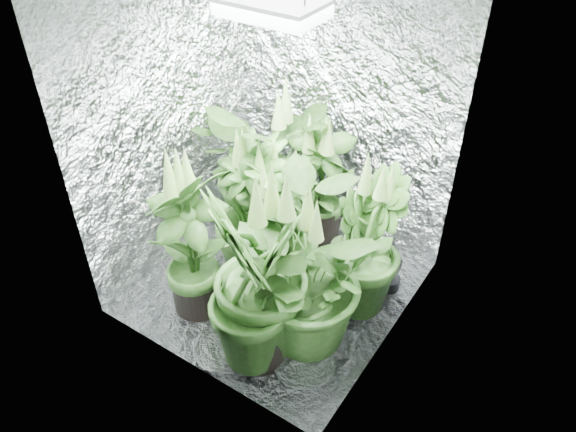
% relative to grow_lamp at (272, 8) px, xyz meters
% --- Properties ---
extents(ground, '(1.60, 1.60, 0.00)m').
position_rel_grow_lamp_xyz_m(ground, '(0.00, 0.00, -1.83)').
color(ground, white).
rests_on(ground, ground).
extents(walls, '(1.62, 1.62, 2.00)m').
position_rel_grow_lamp_xyz_m(walls, '(0.00, 0.00, -0.83)').
color(walls, white).
rests_on(walls, ground).
extents(grow_lamp, '(0.50, 0.30, 0.22)m').
position_rel_grow_lamp_xyz_m(grow_lamp, '(0.00, 0.00, 0.00)').
color(grow_lamp, gray).
rests_on(grow_lamp, ceiling).
extents(plant_a, '(1.31, 1.31, 1.22)m').
position_rel_grow_lamp_xyz_m(plant_a, '(-0.31, 0.40, -1.24)').
color(plant_a, black).
rests_on(plant_a, ground).
extents(plant_b, '(0.68, 0.68, 1.02)m').
position_rel_grow_lamp_xyz_m(plant_b, '(-0.04, 0.61, -1.37)').
color(plant_b, black).
rests_on(plant_b, ground).
extents(plant_c, '(0.66, 0.66, 1.05)m').
position_rel_grow_lamp_xyz_m(plant_c, '(0.54, 0.17, -1.35)').
color(plant_c, black).
rests_on(plant_c, ground).
extents(plant_d, '(0.74, 0.74, 1.03)m').
position_rel_grow_lamp_xyz_m(plant_d, '(0.03, -0.00, -1.35)').
color(plant_d, black).
rests_on(plant_d, ground).
extents(plant_e, '(1.01, 1.01, 1.08)m').
position_rel_grow_lamp_xyz_m(plant_e, '(0.37, -0.29, -1.31)').
color(plant_e, black).
rests_on(plant_e, ground).
extents(plant_f, '(0.66, 0.66, 1.15)m').
position_rel_grow_lamp_xyz_m(plant_f, '(-0.32, -0.41, -1.30)').
color(plant_f, black).
rests_on(plant_f, ground).
extents(plant_g, '(0.84, 0.84, 1.28)m').
position_rel_grow_lamp_xyz_m(plant_g, '(0.25, -0.53, -1.23)').
color(plant_g, black).
rests_on(plant_g, ground).
extents(plant_h, '(0.69, 0.69, 1.07)m').
position_rel_grow_lamp_xyz_m(plant_h, '(-0.21, 0.06, -1.33)').
color(plant_h, black).
rests_on(plant_h, ground).
extents(circulation_fan, '(0.14, 0.32, 0.36)m').
position_rel_grow_lamp_xyz_m(circulation_fan, '(0.60, 0.40, -1.67)').
color(circulation_fan, black).
rests_on(circulation_fan, ground).
extents(plant_label, '(0.06, 0.04, 0.08)m').
position_rel_grow_lamp_xyz_m(plant_label, '(0.31, -0.56, -1.53)').
color(plant_label, white).
rests_on(plant_label, plant_g).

